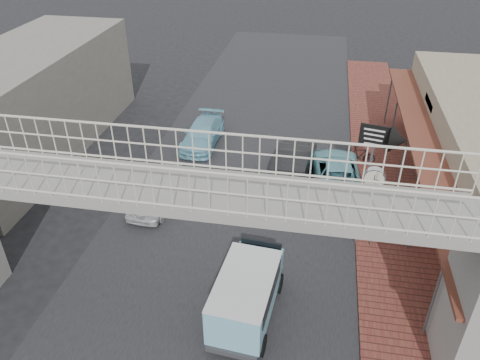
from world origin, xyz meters
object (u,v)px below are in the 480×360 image
at_px(dark_sedan, 290,169).
at_px(angkot_curb, 336,171).
at_px(street_clock, 374,181).
at_px(arrow_sign, 395,140).
at_px(angkot_van, 247,290).
at_px(motorcycle_far, 360,155).
at_px(motorcycle_near, 385,210).
at_px(white_hatchback, 157,190).
at_px(angkot_far, 203,134).

distance_m(dark_sedan, angkot_curb, 2.11).
relative_size(street_clock, arrow_sign, 0.97).
bearing_deg(angkot_curb, angkot_van, 66.52).
height_order(motorcycle_far, street_clock, street_clock).
relative_size(angkot_van, arrow_sign, 1.17).
bearing_deg(motorcycle_near, arrow_sign, -22.13).
distance_m(dark_sedan, motorcycle_far, 3.86).
distance_m(white_hatchback, angkot_van, 7.32).
height_order(angkot_van, motorcycle_far, angkot_van).
xyz_separation_m(motorcycle_near, arrow_sign, (0.19, 1.87, 2.23)).
bearing_deg(white_hatchback, arrow_sign, 16.52).
distance_m(angkot_curb, motorcycle_near, 3.26).
height_order(white_hatchback, motorcycle_near, white_hatchback).
xyz_separation_m(angkot_van, motorcycle_far, (3.81, 10.30, -0.60)).
relative_size(dark_sedan, motorcycle_far, 3.02).
bearing_deg(arrow_sign, motorcycle_far, 124.82).
xyz_separation_m(angkot_far, street_clock, (8.01, -6.68, 2.15)).
xyz_separation_m(dark_sedan, angkot_curb, (2.07, 0.42, -0.12)).
distance_m(street_clock, arrow_sign, 3.48).
height_order(dark_sedan, motorcycle_far, dark_sedan).
relative_size(dark_sedan, angkot_van, 1.19).
distance_m(angkot_curb, angkot_far, 7.39).
bearing_deg(angkot_far, motorcycle_near, -29.25).
distance_m(angkot_van, arrow_sign, 9.30).
bearing_deg(dark_sedan, motorcycle_near, -21.15).
height_order(motorcycle_far, arrow_sign, arrow_sign).
bearing_deg(angkot_curb, arrow_sign, 154.91).
bearing_deg(motorcycle_near, motorcycle_far, -5.41).
bearing_deg(motorcycle_far, angkot_van, 160.16).
bearing_deg(angkot_van, white_hatchback, 136.19).
relative_size(angkot_far, motorcycle_far, 2.70).
xyz_separation_m(angkot_van, street_clock, (3.81, 4.45, 1.58)).
relative_size(dark_sedan, motorcycle_near, 2.77).
height_order(angkot_van, arrow_sign, arrow_sign).
height_order(motorcycle_near, street_clock, street_clock).
bearing_deg(street_clock, angkot_far, 149.17).
xyz_separation_m(white_hatchback, dark_sedan, (5.45, 2.60, 0.11)).
bearing_deg(white_hatchback, angkot_far, 87.20).
xyz_separation_m(white_hatchback, motorcycle_near, (9.46, 0.41, -0.11)).
distance_m(dark_sedan, arrow_sign, 4.67).
relative_size(white_hatchback, motorcycle_far, 2.51).
bearing_deg(motorcycle_far, arrow_sign, -157.21).
bearing_deg(street_clock, white_hatchback, -177.94).
distance_m(white_hatchback, angkot_far, 5.67).
bearing_deg(arrow_sign, white_hatchback, -154.26).
xyz_separation_m(motorcycle_near, street_clock, (-0.85, -1.46, 2.21)).
height_order(dark_sedan, arrow_sign, arrow_sign).
distance_m(dark_sedan, street_clock, 5.23).
height_order(dark_sedan, angkot_curb, dark_sedan).
bearing_deg(motorcycle_far, dark_sedan, 125.27).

